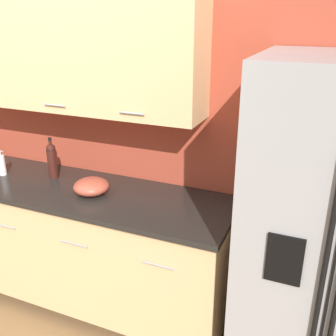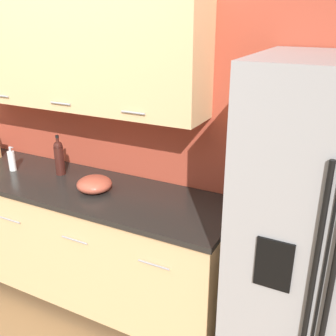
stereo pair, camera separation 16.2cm
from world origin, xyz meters
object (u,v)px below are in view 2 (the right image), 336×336
(wine_bottle, at_px, (59,157))
(refrigerator, at_px, (330,249))
(mixing_bowl, at_px, (94,184))
(soap_dispenser, at_px, (12,161))

(wine_bottle, bearing_deg, refrigerator, -5.11)
(wine_bottle, distance_m, mixing_bowl, 0.44)
(refrigerator, bearing_deg, soap_dispenser, 178.39)
(mixing_bowl, bearing_deg, refrigerator, -1.51)
(refrigerator, bearing_deg, wine_bottle, 174.89)
(wine_bottle, bearing_deg, soap_dispenser, -164.33)
(wine_bottle, relative_size, mixing_bowl, 1.28)
(soap_dispenser, bearing_deg, wine_bottle, 15.67)
(refrigerator, bearing_deg, mixing_bowl, 178.49)
(soap_dispenser, relative_size, mixing_bowl, 0.81)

